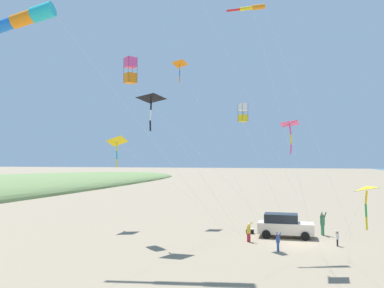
% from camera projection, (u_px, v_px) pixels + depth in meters
% --- Properties ---
extents(ground_plane, '(600.00, 600.00, 0.00)m').
position_uv_depth(ground_plane, '(300.00, 243.00, 28.83)').
color(ground_plane, gray).
extents(parked_car, '(4.37, 2.21, 1.85)m').
position_uv_depth(parked_car, '(284.00, 225.00, 31.15)').
color(parked_car, beige).
rests_on(parked_car, ground_plane).
extents(cooler_box, '(0.62, 0.42, 0.42)m').
position_uv_depth(cooler_box, '(250.00, 231.00, 32.71)').
color(cooler_box, black).
rests_on(cooler_box, ground_plane).
extents(person_adult_flyer, '(0.59, 0.67, 1.94)m').
position_uv_depth(person_adult_flyer, '(322.00, 222.00, 31.96)').
color(person_adult_flyer, '#3D7F51').
rests_on(person_adult_flyer, ground_plane).
extents(person_child_green_jacket, '(0.40, 0.46, 1.31)m').
position_uv_depth(person_child_green_jacket, '(278.00, 240.00, 26.32)').
color(person_child_green_jacket, '#335199').
rests_on(person_child_green_jacket, ground_plane).
extents(person_child_grey_jacket, '(0.44, 0.34, 1.50)m').
position_uv_depth(person_child_grey_jacket, '(249.00, 231.00, 29.36)').
color(person_child_grey_jacket, '#B72833').
rests_on(person_child_grey_jacket, ground_plane).
extents(person_bystander_far, '(0.30, 0.37, 1.15)m').
position_uv_depth(person_bystander_far, '(337.00, 237.00, 27.86)').
color(person_bystander_far, '#232328').
rests_on(person_bystander_far, ground_plane).
extents(kite_delta_teal_far_right, '(7.22, 4.84, 11.14)m').
position_uv_depth(kite_delta_teal_far_right, '(151.00, 99.00, 29.43)').
color(kite_delta_teal_far_right, black).
rests_on(kite_delta_teal_far_right, ground_plane).
extents(kite_delta_yellow_midlevel, '(9.69, 5.00, 16.59)m').
position_uv_depth(kite_delta_yellow_midlevel, '(180.00, 64.00, 41.01)').
color(kite_delta_yellow_midlevel, orange).
rests_on(kite_delta_yellow_midlevel, ground_plane).
extents(kite_box_orange_high_right, '(3.58, 4.67, 10.40)m').
position_uv_depth(kite_box_orange_high_right, '(243.00, 113.00, 29.72)').
color(kite_box_orange_high_right, white).
rests_on(kite_box_orange_high_right, ground_plane).
extents(kite_delta_magenta_far_left, '(2.02, 6.32, 8.55)m').
position_uv_depth(kite_delta_magenta_far_left, '(289.00, 124.00, 23.40)').
color(kite_delta_magenta_far_left, '#EF4C93').
rests_on(kite_delta_magenta_far_left, ground_plane).
extents(kite_delta_long_streamer_right, '(12.36, 1.98, 8.37)m').
position_uv_depth(kite_delta_long_streamer_right, '(117.00, 142.00, 36.27)').
color(kite_delta_long_streamer_right, yellow).
rests_on(kite_delta_long_streamer_right, ground_plane).
extents(kite_windsock_purple_drifting, '(9.16, 7.42, 18.08)m').
position_uv_depth(kite_windsock_purple_drifting, '(252.00, 8.00, 29.88)').
color(kite_windsock_purple_drifting, orange).
rests_on(kite_windsock_purple_drifting, ground_plane).
extents(kite_box_checkered_midright, '(12.87, 2.44, 14.72)m').
position_uv_depth(kite_box_checkered_midright, '(130.00, 70.00, 32.86)').
color(kite_box_checkered_midright, '#EF4C93').
rests_on(kite_box_checkered_midright, ground_plane).
extents(kite_windsock_rainbow_low_near, '(14.58, 14.73, 15.20)m').
position_uv_depth(kite_windsock_rainbow_low_near, '(10.00, 24.00, 22.80)').
color(kite_windsock_rainbow_low_near, '#1EB7C6').
rests_on(kite_windsock_rainbow_low_near, ground_plane).
extents(kite_delta_white_trailing, '(1.31, 10.25, 5.03)m').
position_uv_depth(kite_delta_white_trailing, '(366.00, 190.00, 17.27)').
color(kite_delta_white_trailing, yellow).
rests_on(kite_delta_white_trailing, ground_plane).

